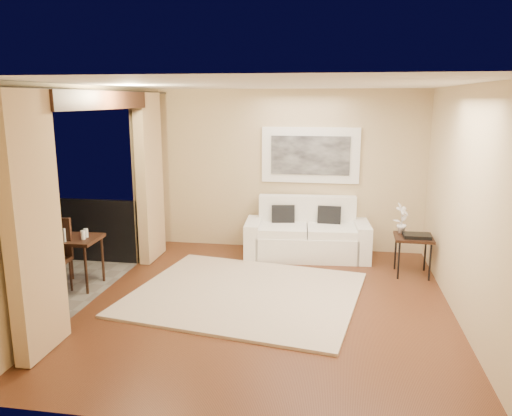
% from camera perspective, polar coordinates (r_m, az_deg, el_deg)
% --- Properties ---
extents(floor, '(5.00, 5.00, 0.00)m').
position_cam_1_polar(floor, '(6.42, 1.42, -10.91)').
color(floor, '#5A2F1A').
rests_on(floor, ground).
extents(room_shell, '(5.00, 6.40, 5.00)m').
position_cam_1_polar(room_shell, '(6.54, -17.69, 11.66)').
color(room_shell, white).
rests_on(room_shell, ground).
extents(balcony, '(1.81, 2.60, 1.17)m').
position_cam_1_polar(balcony, '(7.52, -24.59, -7.08)').
color(balcony, '#605B56').
rests_on(balcony, ground).
extents(curtains, '(0.16, 4.80, 2.64)m').
position_cam_1_polar(curtains, '(6.64, -16.87, 1.41)').
color(curtains, '#D1AF80').
rests_on(curtains, ground).
extents(artwork, '(1.62, 0.07, 0.92)m').
position_cam_1_polar(artwork, '(8.37, 6.23, 6.01)').
color(artwork, white).
rests_on(artwork, room_shell).
extents(rug, '(3.23, 2.92, 0.04)m').
position_cam_1_polar(rug, '(6.69, -1.22, -9.74)').
color(rug, beige).
rests_on(rug, floor).
extents(sofa, '(2.05, 1.00, 0.96)m').
position_cam_1_polar(sofa, '(8.24, 5.83, -3.16)').
color(sofa, white).
rests_on(sofa, floor).
extents(side_table, '(0.56, 0.56, 0.59)m').
position_cam_1_polar(side_table, '(7.61, 17.55, -3.51)').
color(side_table, black).
rests_on(side_table, floor).
extents(tray, '(0.38, 0.28, 0.05)m').
position_cam_1_polar(tray, '(7.53, 17.89, -3.04)').
color(tray, black).
rests_on(tray, side_table).
extents(orchid, '(0.28, 0.29, 0.45)m').
position_cam_1_polar(orchid, '(7.65, 16.32, -1.15)').
color(orchid, white).
rests_on(orchid, side_table).
extents(bistro_table, '(0.61, 0.61, 0.70)m').
position_cam_1_polar(bistro_table, '(7.22, -19.81, -3.85)').
color(bistro_table, black).
rests_on(bistro_table, balcony).
extents(balcony_chair_far, '(0.47, 0.48, 0.95)m').
position_cam_1_polar(balcony_chair_far, '(7.75, -23.63, -3.55)').
color(balcony_chair_far, black).
rests_on(balcony_chair_far, balcony).
extents(balcony_chair_near, '(0.47, 0.48, 1.01)m').
position_cam_1_polar(balcony_chair_near, '(7.11, -22.16, -4.52)').
color(balcony_chair_near, black).
rests_on(balcony_chair_near, balcony).
extents(ice_bucket, '(0.18, 0.18, 0.20)m').
position_cam_1_polar(ice_bucket, '(7.31, -20.99, -2.25)').
color(ice_bucket, silver).
rests_on(ice_bucket, bistro_table).
extents(candle, '(0.06, 0.06, 0.07)m').
position_cam_1_polar(candle, '(7.23, -19.01, -2.79)').
color(candle, '#FB162F').
rests_on(candle, bistro_table).
extents(vase, '(0.04, 0.04, 0.18)m').
position_cam_1_polar(vase, '(7.02, -21.05, -2.91)').
color(vase, silver).
rests_on(vase, bistro_table).
extents(glass_a, '(0.06, 0.06, 0.12)m').
position_cam_1_polar(glass_a, '(7.07, -19.17, -2.93)').
color(glass_a, white).
rests_on(glass_a, bistro_table).
extents(glass_b, '(0.06, 0.06, 0.12)m').
position_cam_1_polar(glass_b, '(7.16, -18.86, -2.72)').
color(glass_b, silver).
rests_on(glass_b, bistro_table).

